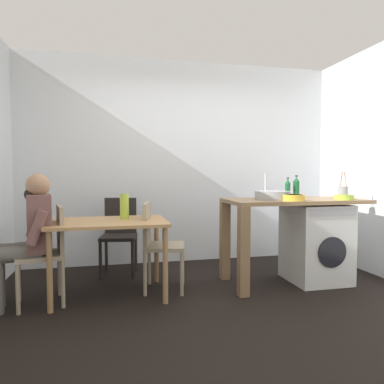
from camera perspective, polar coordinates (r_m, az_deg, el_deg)
ground_plane at (r=3.36m, az=4.22°, el=-17.92°), size 5.46×5.46×0.00m
wall_back at (r=4.84m, az=-1.82°, el=4.82°), size 4.60×0.10×2.70m
dining_table at (r=3.55m, az=-13.20°, el=-6.06°), size 1.10×0.76×0.74m
chair_person_seat at (r=3.54m, az=-22.17°, el=-8.47°), size 0.48×0.48×0.90m
chair_opposite at (r=3.67m, az=-5.61°, el=-7.86°), size 0.48×0.48×0.90m
chair_spare_by_wall at (r=4.34m, az=-11.61°, el=-6.21°), size 0.46×0.46×0.90m
seated_person at (r=3.51m, az=-24.87°, el=-5.91°), size 0.54×0.54×1.20m
kitchen_counter at (r=3.92m, az=13.51°, el=-3.47°), size 1.50×0.68×0.92m
washing_machine at (r=4.19m, az=19.33°, el=-7.70°), size 0.60×0.61×0.86m
sink_basin at (r=3.88m, az=12.87°, el=-0.51°), size 0.38×0.38×0.09m
tap at (r=4.04m, az=11.78°, el=0.99°), size 0.02×0.02×0.28m
bottle_tall_green at (r=4.25m, az=15.18°, el=0.57°), size 0.06×0.06×0.23m
bottle_squat_brown at (r=4.31m, az=16.48°, el=0.75°), size 0.07×0.07×0.26m
mixing_bowl at (r=3.76m, az=16.07°, el=-0.80°), size 0.23×0.23×0.06m
utensil_crock at (r=4.38m, az=23.17°, el=0.05°), size 0.11×0.11×0.30m
colander at (r=4.06m, az=23.34°, el=-0.73°), size 0.20×0.20×0.06m
vase at (r=3.62m, az=-10.85°, el=-2.29°), size 0.09×0.09×0.25m
scissors at (r=3.89m, az=16.32°, el=-1.15°), size 0.15×0.06×0.01m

